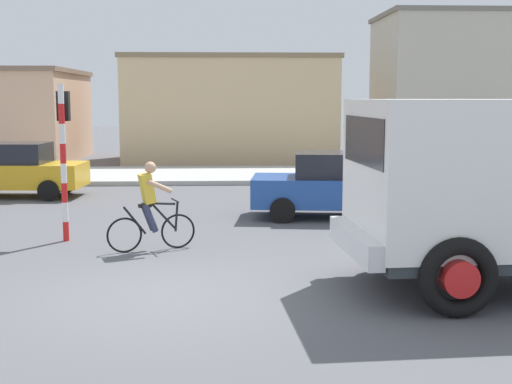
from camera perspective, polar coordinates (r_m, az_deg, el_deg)
ground_plane at (r=10.48m, az=-7.19°, el=-8.44°), size 120.00×120.00×0.00m
sidewalk_far at (r=25.51m, az=-4.44°, el=1.42°), size 80.00×5.00×0.16m
cyclist at (r=13.30m, az=-8.73°, el=-1.17°), size 1.64×0.71×1.72m
traffic_light_pole at (r=14.53m, az=-15.65°, el=4.16°), size 0.24×0.43×3.20m
car_red_near at (r=20.17m, az=11.42°, el=1.69°), size 4.27×2.52×1.60m
car_white_mid at (r=16.91m, az=6.66°, el=0.62°), size 4.17×2.23×1.60m
car_far_side at (r=21.55m, az=-19.40°, el=1.78°), size 4.10×2.07×1.60m
pedestrian_near_kerb at (r=20.71m, az=10.47°, el=1.95°), size 0.34×0.22×1.62m
building_mid_block at (r=32.23m, az=-2.15°, el=6.91°), size 9.60×5.89×4.79m
building_corner_right at (r=34.07m, az=19.68°, el=8.11°), size 11.42×5.62×6.68m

